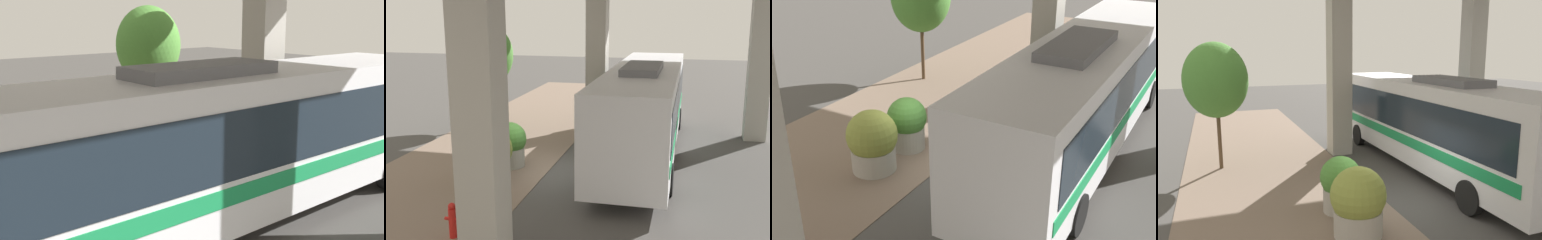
{
  "view_description": "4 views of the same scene",
  "coord_description": "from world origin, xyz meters",
  "views": [
    {
      "loc": [
        10.19,
        -4.49,
        4.62
      ],
      "look_at": [
        1.83,
        2.44,
        2.19
      ],
      "focal_mm": 45.0,
      "sensor_mm": 36.0,
      "label": 1
    },
    {
      "loc": [
        4.71,
        -15.26,
        5.6
      ],
      "look_at": [
        0.5,
        2.5,
        1.34
      ],
      "focal_mm": 45.0,
      "sensor_mm": 36.0,
      "label": 2
    },
    {
      "loc": [
        6.46,
        -10.1,
        6.9
      ],
      "look_at": [
        0.54,
        0.18,
        1.46
      ],
      "focal_mm": 45.0,
      "sensor_mm": 36.0,
      "label": 3
    },
    {
      "loc": [
        -4.76,
        -9.29,
        4.58
      ],
      "look_at": [
        -0.43,
        2.42,
        2.24
      ],
      "focal_mm": 35.0,
      "sensor_mm": 36.0,
      "label": 4
    }
  ],
  "objects": [
    {
      "name": "planter_middle",
      "position": [
        -1.49,
        0.3,
        0.83
      ],
      "size": [
        1.19,
        1.19,
        1.63
      ],
      "color": "#ADA89E",
      "rests_on": "ground"
    },
    {
      "name": "sidewalk_strip",
      "position": [
        -3.0,
        0.0,
        0.01
      ],
      "size": [
        6.0,
        40.0,
        0.02
      ],
      "color": "#7A6656",
      "rests_on": "ground"
    },
    {
      "name": "ground_plane",
      "position": [
        0.0,
        0.0,
        0.0
      ],
      "size": [
        80.0,
        80.0,
        0.0
      ],
      "primitive_type": "plane",
      "color": "#474442",
      "rests_on": "ground"
    },
    {
      "name": "bus",
      "position": [
        3.03,
        2.94,
        1.98
      ],
      "size": [
        2.62,
        12.55,
        3.64
      ],
      "color": "silver",
      "rests_on": "ground"
    },
    {
      "name": "planter_front",
      "position": [
        -1.55,
        -1.21,
        0.88
      ],
      "size": [
        1.41,
        1.41,
        1.78
      ],
      "color": "#ADA89E",
      "rests_on": "ground"
    }
  ]
}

